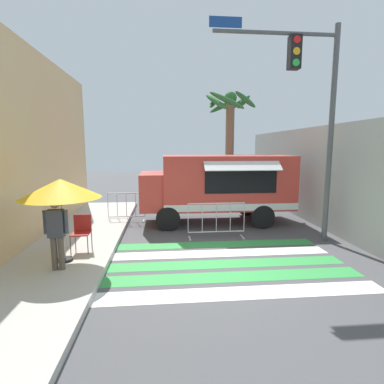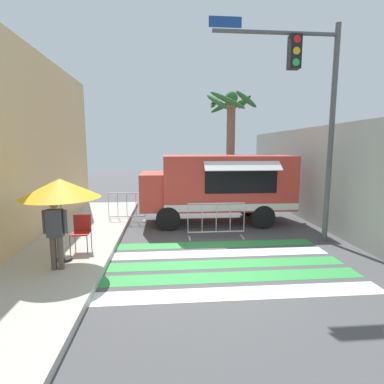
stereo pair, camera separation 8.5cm
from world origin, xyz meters
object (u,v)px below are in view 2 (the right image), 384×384
at_px(patio_umbrella, 60,189).
at_px(vendor_person, 55,230).
at_px(traffic_signal_pole, 311,97).
at_px(barricade_front, 216,221).
at_px(barricade_side, 127,208).
at_px(folding_chair, 81,229).
at_px(food_truck, 215,184).
at_px(palm_tree, 230,128).

bearing_deg(patio_umbrella, vendor_person, -86.70).
bearing_deg(traffic_signal_pole, barricade_front, 167.25).
height_order(traffic_signal_pole, barricade_front, traffic_signal_pole).
distance_m(traffic_signal_pole, barricade_side, 7.47).
bearing_deg(barricade_side, vendor_person, -100.55).
bearing_deg(folding_chair, patio_umbrella, -90.19).
height_order(vendor_person, barricade_side, vendor_person).
bearing_deg(traffic_signal_pole, food_truck, 131.25).
relative_size(traffic_signal_pole, barricade_front, 3.48).
bearing_deg(folding_chair, palm_tree, 67.49).
bearing_deg(barricade_front, barricade_side, 141.90).
bearing_deg(food_truck, patio_umbrella, -137.30).
height_order(barricade_front, barricade_side, same).
bearing_deg(barricade_front, food_truck, 81.79).
distance_m(food_truck, traffic_signal_pole, 4.49).
xyz_separation_m(food_truck, barricade_front, (-0.30, -2.05, -0.95)).
bearing_deg(food_truck, barricade_front, -98.21).
bearing_deg(traffic_signal_pole, barricade_side, 152.11).
relative_size(traffic_signal_pole, folding_chair, 6.71).
relative_size(food_truck, patio_umbrella, 2.81).
height_order(food_truck, vendor_person, food_truck).
xyz_separation_m(patio_umbrella, vendor_person, (0.03, -0.54, -0.85)).
bearing_deg(patio_umbrella, barricade_side, 77.82).
height_order(traffic_signal_pole, barricade_side, traffic_signal_pole).
relative_size(folding_chair, barricade_front, 0.52).
height_order(food_truck, folding_chair, food_truck).
distance_m(folding_chair, palm_tree, 8.90).
relative_size(food_truck, barricade_side, 3.96).
xyz_separation_m(vendor_person, barricade_side, (0.92, 4.93, -0.52)).
bearing_deg(food_truck, folding_chair, -141.47).
height_order(folding_chair, barricade_front, barricade_front).
xyz_separation_m(food_truck, vendor_person, (-4.32, -4.55, -0.44)).
height_order(food_truck, palm_tree, palm_tree).
height_order(food_truck, barricade_front, food_truck).
relative_size(folding_chair, palm_tree, 0.17).
bearing_deg(food_truck, vendor_person, -133.51).
height_order(traffic_signal_pole, folding_chair, traffic_signal_pole).
bearing_deg(food_truck, palm_tree, 68.93).
height_order(barricade_side, palm_tree, palm_tree).
height_order(food_truck, barricade_side, food_truck).
height_order(traffic_signal_pole, patio_umbrella, traffic_signal_pole).
xyz_separation_m(vendor_person, palm_tree, (5.53, 7.70, 2.72)).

